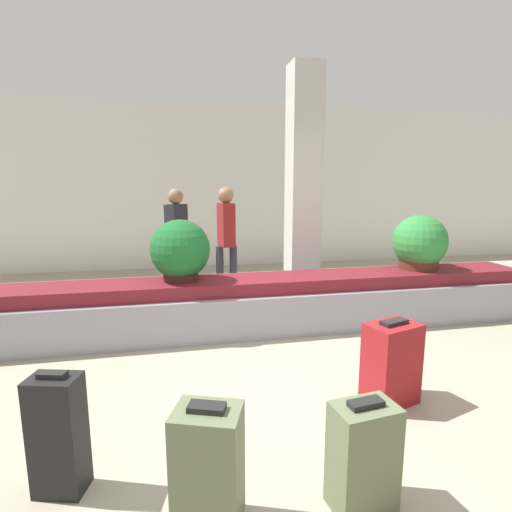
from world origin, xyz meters
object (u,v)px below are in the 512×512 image
object	(u,v)px
suitcase_4	(208,467)
traveler_0	(226,233)
suitcase_1	(58,435)
pillar	(303,189)
suitcase_3	(391,363)
suitcase_2	(363,457)
traveler_1	(177,234)
potted_plant_0	(180,251)
potted_plant_1	(420,244)

from	to	relation	value
suitcase_4	traveler_0	xyz separation A→B (m)	(0.61, 3.95, 0.66)
suitcase_1	pillar	bearing A→B (deg)	67.26
suitcase_3	suitcase_2	bearing A→B (deg)	-144.34
suitcase_3	traveler_1	world-z (taller)	traveler_1
traveler_1	suitcase_1	bearing A→B (deg)	29.80
suitcase_3	potted_plant_0	xyz separation A→B (m)	(-1.53, 1.79, 0.62)
pillar	traveler_0	bearing A→B (deg)	154.59
potted_plant_1	suitcase_3	bearing A→B (deg)	-127.62
potted_plant_1	traveler_1	size ratio (longest dim) A/B	0.42
suitcase_4	traveler_0	distance (m)	4.05
pillar	potted_plant_0	bearing A→B (deg)	-153.06
suitcase_1	suitcase_4	size ratio (longest dim) A/B	1.09
potted_plant_1	traveler_1	world-z (taller)	traveler_1
suitcase_1	suitcase_4	bearing A→B (deg)	-10.97
potted_plant_0	suitcase_2	bearing A→B (deg)	-72.35
traveler_0	potted_plant_1	bearing A→B (deg)	-130.13
suitcase_3	pillar	bearing A→B (deg)	69.70
suitcase_2	traveler_1	xyz separation A→B (m)	(-0.88, 4.28, 0.66)
pillar	suitcase_1	bearing A→B (deg)	-127.53
suitcase_3	suitcase_4	world-z (taller)	suitcase_3
suitcase_1	suitcase_2	distance (m)	1.63
suitcase_1	suitcase_4	world-z (taller)	suitcase_1
suitcase_4	traveler_1	world-z (taller)	traveler_1
traveler_0	traveler_1	size ratio (longest dim) A/B	1.02
potted_plant_0	suitcase_4	bearing A→B (deg)	-88.55
traveler_0	traveler_1	world-z (taller)	traveler_0
potted_plant_1	traveler_1	bearing A→B (deg)	152.21
suitcase_1	potted_plant_0	distance (m)	2.44
potted_plant_1	suitcase_4	bearing A→B (deg)	-137.22
suitcase_4	potted_plant_1	bearing A→B (deg)	62.53
pillar	suitcase_4	size ratio (longest dim) A/B	5.00
suitcase_4	potted_plant_0	size ratio (longest dim) A/B	0.95
suitcase_1	suitcase_3	world-z (taller)	suitcase_1
suitcase_3	potted_plant_0	size ratio (longest dim) A/B	0.99
suitcase_3	traveler_1	xyz separation A→B (m)	(-1.56, 3.38, 0.62)
pillar	suitcase_3	bearing A→B (deg)	-93.03
suitcase_4	potted_plant_1	distance (m)	3.96
suitcase_2	suitcase_4	distance (m)	0.79
suitcase_3	suitcase_4	bearing A→B (deg)	-167.62
pillar	suitcase_4	xyz separation A→B (m)	(-1.61, -3.48, -1.29)
suitcase_4	traveler_0	bearing A→B (deg)	100.94
suitcase_2	suitcase_3	bearing A→B (deg)	45.51
pillar	traveler_1	bearing A→B (deg)	156.54
suitcase_2	suitcase_4	size ratio (longest dim) A/B	0.94
potted_plant_0	traveler_0	bearing A→B (deg)	62.83
potted_plant_1	traveler_0	world-z (taller)	traveler_0
suitcase_4	traveler_1	xyz separation A→B (m)	(-0.09, 4.21, 0.64)
pillar	potted_plant_1	size ratio (longest dim) A/B	4.74
pillar	suitcase_1	xyz separation A→B (m)	(-2.38, -3.10, -1.26)
suitcase_2	traveler_0	bearing A→B (deg)	85.10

